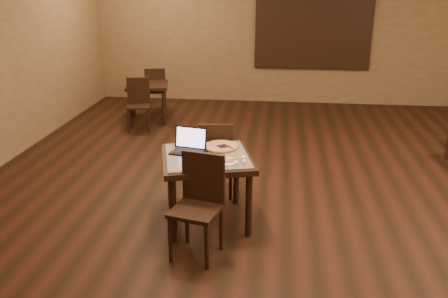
# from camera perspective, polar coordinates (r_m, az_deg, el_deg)

# --- Properties ---
(ground) EXTENTS (10.00, 10.00, 0.00)m
(ground) POSITION_cam_1_polar(r_m,az_deg,el_deg) (5.60, 7.48, -6.87)
(ground) COLOR black
(ground) RESTS_ON ground
(wall_back) EXTENTS (8.00, 0.02, 3.00)m
(wall_back) POSITION_cam_1_polar(r_m,az_deg,el_deg) (10.06, 7.73, 13.97)
(wall_back) COLOR #8E6A48
(wall_back) RESTS_ON ground
(mural) EXTENTS (2.34, 0.05, 1.64)m
(mural) POSITION_cam_1_polar(r_m,az_deg,el_deg) (10.04, 10.69, 14.08)
(mural) COLOR #265A8B
(mural) RESTS_ON wall_back
(tiled_table) EXTENTS (1.13, 1.13, 0.76)m
(tiled_table) POSITION_cam_1_polar(r_m,az_deg,el_deg) (4.99, -2.06, -1.87)
(tiled_table) COLOR black
(tiled_table) RESTS_ON ground
(chair_main_near) EXTENTS (0.52, 0.52, 0.98)m
(chair_main_near) POSITION_cam_1_polar(r_m,az_deg,el_deg) (4.47, -2.98, -6.04)
(chair_main_near) COLOR black
(chair_main_near) RESTS_ON ground
(chair_main_far) EXTENTS (0.45, 0.45, 0.95)m
(chair_main_far) POSITION_cam_1_polar(r_m,az_deg,el_deg) (5.60, -0.99, -0.74)
(chair_main_far) COLOR black
(chair_main_far) RESTS_ON ground
(laptop) EXTENTS (0.40, 0.35, 0.24)m
(laptop) POSITION_cam_1_polar(r_m,az_deg,el_deg) (5.06, -4.14, 0.44)
(laptop) COLOR black
(laptop) RESTS_ON tiled_table
(plate) EXTENTS (0.24, 0.24, 0.01)m
(plate) POSITION_cam_1_polar(r_m,az_deg,el_deg) (4.75, 0.22, -1.55)
(plate) COLOR white
(plate) RESTS_ON tiled_table
(pizza_slice) EXTENTS (0.23, 0.23, 0.02)m
(pizza_slice) POSITION_cam_1_polar(r_m,az_deg,el_deg) (4.75, 0.22, -1.38)
(pizza_slice) COLOR beige
(pizza_slice) RESTS_ON plate
(pizza_pan) EXTENTS (0.36, 0.36, 0.01)m
(pizza_pan) POSITION_cam_1_polar(r_m,az_deg,el_deg) (5.16, -0.35, 0.16)
(pizza_pan) COLOR silver
(pizza_pan) RESTS_ON tiled_table
(pizza_whole) EXTENTS (0.38, 0.38, 0.03)m
(pizza_whole) POSITION_cam_1_polar(r_m,az_deg,el_deg) (5.15, -0.35, 0.32)
(pizza_whole) COLOR beige
(pizza_whole) RESTS_ON pizza_pan
(spatula) EXTENTS (0.24, 0.28, 0.01)m
(spatula) POSITION_cam_1_polar(r_m,az_deg,el_deg) (5.13, -0.16, 0.32)
(spatula) COLOR silver
(spatula) RESTS_ON pizza_whole
(napkin_roll) EXTENTS (0.06, 0.18, 0.04)m
(napkin_roll) POSITION_cam_1_polar(r_m,az_deg,el_deg) (4.77, 2.42, -1.32)
(napkin_roll) COLOR white
(napkin_roll) RESTS_ON tiled_table
(other_table_b) EXTENTS (0.88, 0.88, 0.69)m
(other_table_b) POSITION_cam_1_polar(r_m,az_deg,el_deg) (8.83, -9.20, 6.99)
(other_table_b) COLOR black
(other_table_b) RESTS_ON ground
(other_table_b_chair_near) EXTENTS (0.46, 0.46, 0.90)m
(other_table_b_chair_near) POSITION_cam_1_polar(r_m,az_deg,el_deg) (8.36, -10.24, 5.71)
(other_table_b_chair_near) COLOR black
(other_table_b_chair_near) RESTS_ON ground
(other_table_b_chair_far) EXTENTS (0.46, 0.46, 0.90)m
(other_table_b_chair_far) POSITION_cam_1_polar(r_m,az_deg,el_deg) (9.33, -8.21, 7.29)
(other_table_b_chair_far) COLOR black
(other_table_b_chair_far) RESTS_ON ground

